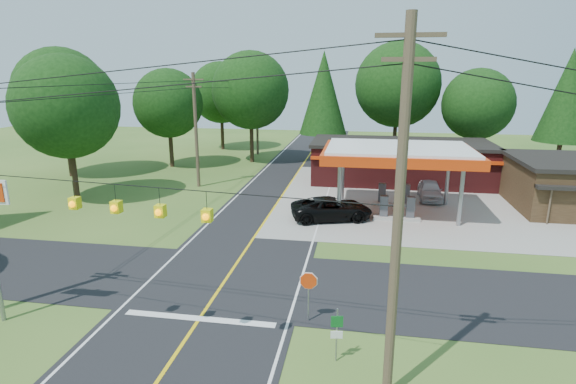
% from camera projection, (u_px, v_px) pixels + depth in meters
% --- Properties ---
extents(ground, '(120.00, 120.00, 0.00)m').
position_uv_depth(ground, '(225.00, 281.00, 22.17)').
color(ground, '#375E21').
rests_on(ground, ground).
extents(main_highway, '(8.00, 120.00, 0.02)m').
position_uv_depth(main_highway, '(225.00, 281.00, 22.17)').
color(main_highway, black).
rests_on(main_highway, ground).
extents(cross_road, '(70.00, 7.00, 0.02)m').
position_uv_depth(cross_road, '(225.00, 281.00, 22.17)').
color(cross_road, black).
rests_on(cross_road, ground).
extents(lane_center_yellow, '(0.15, 110.00, 0.00)m').
position_uv_depth(lane_center_yellow, '(225.00, 280.00, 22.16)').
color(lane_center_yellow, yellow).
rests_on(lane_center_yellow, main_highway).
extents(gas_canopy, '(10.60, 7.40, 4.88)m').
position_uv_depth(gas_canopy, '(398.00, 155.00, 32.04)').
color(gas_canopy, gray).
rests_on(gas_canopy, ground).
extents(convenience_store, '(16.40, 7.55, 3.80)m').
position_uv_depth(convenience_store, '(400.00, 161.00, 42.01)').
color(convenience_store, '#551819').
rests_on(convenience_store, ground).
extents(utility_pole_near_right, '(1.80, 0.30, 11.50)m').
position_uv_depth(utility_pole_near_right, '(398.00, 218.00, 12.78)').
color(utility_pole_near_right, '#473828').
rests_on(utility_pole_near_right, ground).
extents(utility_pole_far_left, '(1.80, 0.30, 10.00)m').
position_uv_depth(utility_pole_far_left, '(196.00, 129.00, 39.25)').
color(utility_pole_far_left, '#473828').
rests_on(utility_pole_far_left, ground).
extents(utility_pole_north, '(0.30, 0.30, 9.50)m').
position_uv_depth(utility_pole_north, '(257.00, 116.00, 55.34)').
color(utility_pole_north, '#473828').
rests_on(utility_pole_north, ground).
extents(overhead_beacons, '(17.04, 2.04, 1.03)m').
position_uv_depth(overhead_beacons, '(136.00, 189.00, 15.01)').
color(overhead_beacons, black).
rests_on(overhead_beacons, ground).
extents(treeline_backdrop, '(70.27, 51.59, 13.30)m').
position_uv_depth(treeline_backdrop, '(305.00, 99.00, 43.00)').
color(treeline_backdrop, '#332316').
rests_on(treeline_backdrop, ground).
extents(suv_car, '(6.99, 6.99, 1.56)m').
position_uv_depth(suv_car, '(332.00, 209.00, 31.25)').
color(suv_car, black).
rests_on(suv_car, ground).
extents(sedan_car, '(4.53, 4.53, 1.49)m').
position_uv_depth(sedan_car, '(430.00, 190.00, 36.29)').
color(sedan_car, silver).
rests_on(sedan_car, ground).
extents(octagonal_stop_sign, '(0.78, 0.09, 2.22)m').
position_uv_depth(octagonal_stop_sign, '(308.00, 285.00, 18.17)').
color(octagonal_stop_sign, gray).
rests_on(octagonal_stop_sign, ground).
extents(route_sign_post, '(0.42, 0.12, 2.07)m').
position_uv_depth(route_sign_post, '(337.00, 331.00, 15.69)').
color(route_sign_post, gray).
rests_on(route_sign_post, ground).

